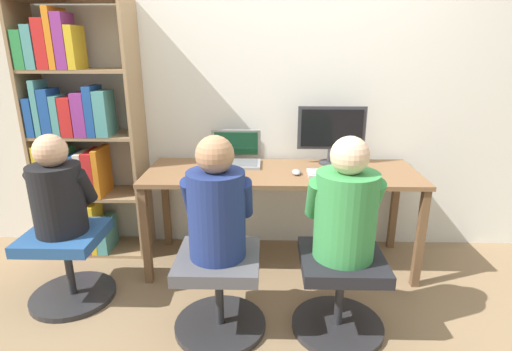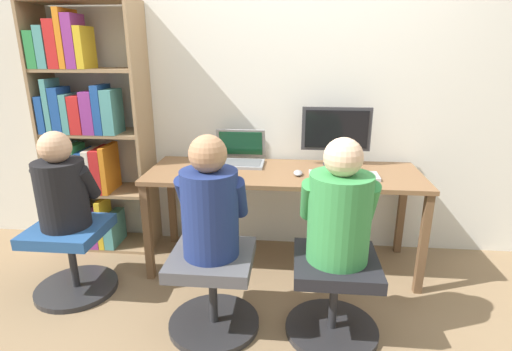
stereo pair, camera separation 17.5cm
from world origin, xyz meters
name	(u,v)px [view 1 (the left image)]	position (x,y,z in m)	size (l,w,h in m)	color
ground_plane	(281,287)	(0.00, 0.00, 0.00)	(14.00, 14.00, 0.00)	#846B4C
wall_back	(281,83)	(0.00, 0.71, 1.30)	(10.00, 0.05, 2.60)	silver
desk	(281,181)	(0.00, 0.32, 0.65)	(1.90, 0.64, 0.73)	brown
desktop_monitor	(331,132)	(0.37, 0.52, 0.96)	(0.49, 0.16, 0.43)	#333338
laptop	(236,157)	(-0.34, 0.50, 0.78)	(0.37, 0.32, 0.24)	gray
keyboard	(342,173)	(0.40, 0.23, 0.74)	(0.46, 0.17, 0.03)	#B2B2B7
computer_mouse_by_keyboard	(296,172)	(0.10, 0.25, 0.74)	(0.06, 0.11, 0.03)	#99999E
office_chair_left	(340,289)	(0.31, -0.41, 0.26)	(0.53, 0.53, 0.47)	#262628
office_chair_right	(219,288)	(-0.37, -0.42, 0.26)	(0.53, 0.53, 0.47)	#262628
person_at_monitor	(346,207)	(0.31, -0.41, 0.76)	(0.40, 0.34, 0.66)	#388C47
person_at_laptop	(217,205)	(-0.37, -0.42, 0.76)	(0.37, 0.33, 0.67)	navy
bookshelf	(76,144)	(-1.52, 0.47, 0.88)	(0.79, 0.34, 1.87)	#997A56
office_chair_side	(68,262)	(-1.36, -0.16, 0.26)	(0.53, 0.53, 0.47)	#262628
person_near_shelf	(57,191)	(-1.36, -0.16, 0.74)	(0.37, 0.31, 0.61)	black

